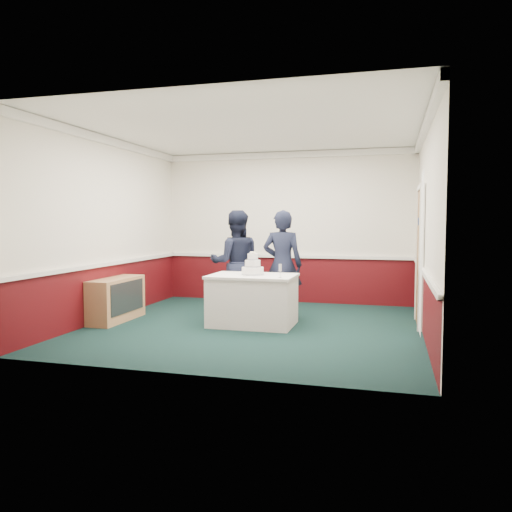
% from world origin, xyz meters
% --- Properties ---
extents(ground, '(5.00, 5.00, 0.00)m').
position_xyz_m(ground, '(0.00, 0.00, 0.00)').
color(ground, '#132E2A').
rests_on(ground, ground).
extents(room_shell, '(5.00, 5.00, 3.00)m').
position_xyz_m(room_shell, '(0.08, 0.61, 1.97)').
color(room_shell, white).
rests_on(room_shell, ground).
extents(sideboard, '(0.41, 1.20, 0.70)m').
position_xyz_m(sideboard, '(-2.28, -0.14, 0.35)').
color(sideboard, '#9E754C').
rests_on(sideboard, ground).
extents(cake_table, '(1.32, 0.92, 0.79)m').
position_xyz_m(cake_table, '(-0.04, 0.11, 0.40)').
color(cake_table, white).
rests_on(cake_table, ground).
extents(wedding_cake, '(0.35, 0.35, 0.36)m').
position_xyz_m(wedding_cake, '(-0.04, 0.11, 0.90)').
color(wedding_cake, white).
rests_on(wedding_cake, cake_table).
extents(cake_knife, '(0.07, 0.22, 0.00)m').
position_xyz_m(cake_knife, '(-0.07, -0.09, 0.79)').
color(cake_knife, silver).
rests_on(cake_knife, cake_table).
extents(champagne_flute, '(0.05, 0.05, 0.21)m').
position_xyz_m(champagne_flute, '(0.46, -0.17, 0.93)').
color(champagne_flute, silver).
rests_on(champagne_flute, cake_table).
extents(person_man, '(1.06, 0.94, 1.81)m').
position_xyz_m(person_man, '(-0.56, 0.86, 0.90)').
color(person_man, black).
rests_on(person_man, ground).
extents(person_woman, '(0.66, 0.44, 1.81)m').
position_xyz_m(person_woman, '(0.29, 0.75, 0.90)').
color(person_woman, black).
rests_on(person_woman, ground).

